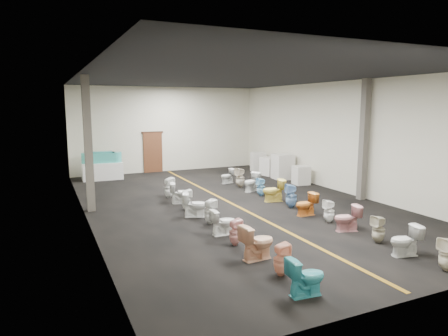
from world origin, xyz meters
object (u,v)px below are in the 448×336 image
Objects in this scene: toilet_left_6 at (195,205)px; toilet_right_8 at (261,187)px; toilet_left_7 at (186,200)px; toilet_right_4 at (329,211)px; bathtub at (102,157)px; toilet_right_6 at (291,196)px; toilet_right_2 at (379,229)px; toilet_right_10 at (240,178)px; toilet_right_3 at (347,218)px; toilet_left_0 at (306,277)px; appliance_crate_a at (301,175)px; toilet_left_2 at (257,242)px; toilet_left_4 at (223,222)px; toilet_right_7 at (274,190)px; toilet_right_1 at (405,241)px; toilet_left_3 at (235,232)px; appliance_crate_d at (258,162)px; toilet_right_0 at (447,254)px; appliance_crate_b at (283,167)px; toilet_left_8 at (180,193)px; toilet_right_5 at (306,204)px; toilet_left_1 at (281,259)px; toilet_right_9 at (252,182)px; toilet_left_5 at (210,212)px; toilet_right_11 at (228,176)px; toilet_left_9 at (169,188)px.

toilet_left_6 is 3.81m from toilet_right_8.
toilet_left_7 reaches higher than toilet_right_4.
toilet_right_6 is (5.18, -8.35, -0.65)m from bathtub.
toilet_right_2 is 7.82m from toilet_right_10.
toilet_left_0 is at bearing -35.87° from toilet_right_3.
toilet_left_2 is at bearing -131.56° from appliance_crate_a.
toilet_left_4 is 1.00× the size of toilet_right_8.
toilet_right_4 is (0.09, 0.89, -0.02)m from toilet_right_3.
toilet_right_2 is at bearing 10.45° from toilet_right_7.
toilet_right_1 reaches higher than toilet_right_2.
toilet_left_3 is at bearing -2.51° from toilet_left_2.
bathtub is 2.56× the size of toilet_right_2.
appliance_crate_d reaches higher than toilet_right_0.
toilet_left_4 is at bearing -86.58° from toilet_right_4.
appliance_crate_b reaches higher than toilet_right_4.
toilet_right_7 is (-2.86, -3.79, -0.18)m from appliance_crate_b.
toilet_right_8 is (-0.07, 4.00, 0.01)m from toilet_right_4.
bathtub is at bearing 172.27° from appliance_crate_d.
toilet_left_8 reaches higher than toilet_right_1.
toilet_right_5 is (-2.91, -8.29, -0.15)m from appliance_crate_d.
toilet_left_0 is at bearing -17.52° from toilet_right_7.
toilet_right_7 is (-2.86, -6.21, -0.10)m from appliance_crate_d.
toilet_right_9 is at bearing -23.18° from toilet_left_1.
toilet_left_0 is at bearing -35.81° from toilet_right_4.
toilet_left_5 is 1.07× the size of toilet_right_4.
toilet_left_4 is (-6.15, -5.01, -0.06)m from appliance_crate_a.
toilet_right_5 is (-2.91, -5.87, -0.23)m from appliance_crate_b.
toilet_left_0 reaches higher than toilet_left_3.
toilet_right_5 is 5.96m from toilet_right_11.
toilet_left_9 is at bearing -118.37° from toilet_right_9.
toilet_right_9 is at bearing -17.72° from toilet_left_0.
toilet_right_1 is 1.03× the size of toilet_right_8.
toilet_right_11 is at bearing -141.36° from appliance_crate_d.
toilet_right_7 is (3.34, -2.22, 0.02)m from toilet_left_9.
toilet_right_0 is 0.89× the size of toilet_right_7.
toilet_right_8 is (3.36, 5.67, -0.06)m from toilet_left_2.
toilet_right_0 is (3.38, -2.26, -0.05)m from toilet_left_2.
toilet_right_9 is (0.04, 2.95, -0.03)m from toilet_right_6.
toilet_right_9 reaches higher than toilet_right_4.
toilet_right_7 is (0.05, 2.08, 0.05)m from toilet_right_5.
toilet_left_8 is (0.07, 3.89, 0.03)m from toilet_left_4.
toilet_right_6 is at bearing 179.04° from toilet_right_2.
toilet_right_2 is 1.10m from toilet_right_3.
toilet_right_2 reaches higher than toilet_right_11.
bathtub reaches higher than toilet_left_7.
toilet_right_4 is at bearing -84.51° from toilet_left_3.
appliance_crate_a is at bearing 75.09° from toilet_right_9.
toilet_right_10 is (-0.02, 3.88, 0.01)m from toilet_right_6.
toilet_left_1 is 7.45m from toilet_right_8.
toilet_left_8 is 7.00m from toilet_right_2.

